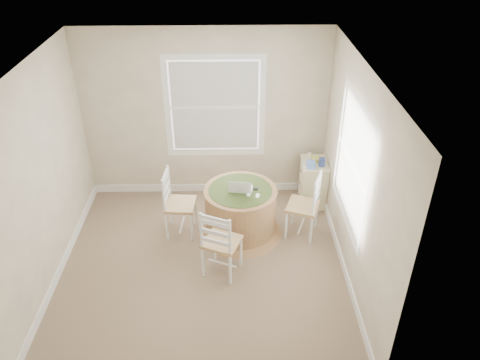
{
  "coord_description": "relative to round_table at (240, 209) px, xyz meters",
  "views": [
    {
      "loc": [
        0.38,
        -4.52,
        4.13
      ],
      "look_at": [
        0.49,
        0.45,
        1.03
      ],
      "focal_mm": 35.0,
      "sensor_mm": 36.0,
      "label": 1
    }
  ],
  "objects": [
    {
      "name": "chair_left",
      "position": [
        -0.82,
        0.02,
        0.09
      ],
      "size": [
        0.43,
        0.45,
        0.95
      ],
      "primitive_type": null,
      "rotation": [
        0.0,
        0.0,
        1.5
      ],
      "color": "white",
      "rests_on": "ground"
    },
    {
      "name": "box_blue",
      "position": [
        1.19,
        0.64,
        0.37
      ],
      "size": [
        0.08,
        0.08,
        0.12
      ],
      "primitive_type": "cube",
      "rotation": [
        0.0,
        0.0,
        -0.03
      ],
      "color": "#2F418D",
      "rests_on": "corner_chest"
    },
    {
      "name": "chair_right",
      "position": [
        0.85,
        -0.05,
        0.09
      ],
      "size": [
        0.52,
        0.53,
        0.95
      ],
      "primitive_type": null,
      "rotation": [
        0.0,
        0.0,
        -1.92
      ],
      "color": "white",
      "rests_on": "ground"
    },
    {
      "name": "laptop",
      "position": [
        0.0,
        -0.01,
        0.35
      ],
      "size": [
        0.34,
        0.31,
        0.22
      ],
      "rotation": [
        0.0,
        0.0,
        3.0
      ],
      "color": "white",
      "rests_on": "round_table"
    },
    {
      "name": "corner_chest",
      "position": [
        1.12,
        0.73,
        -0.04
      ],
      "size": [
        0.41,
        0.54,
        0.7
      ],
      "rotation": [
        0.0,
        0.0,
        -0.03
      ],
      "color": "beige",
      "rests_on": "ground"
    },
    {
      "name": "chair_near",
      "position": [
        -0.24,
        -0.79,
        0.09
      ],
      "size": [
        0.54,
        0.53,
        0.95
      ],
      "primitive_type": null,
      "rotation": [
        0.0,
        0.0,
        2.74
      ],
      "color": "white",
      "rests_on": "ground"
    },
    {
      "name": "mouse",
      "position": [
        0.1,
        -0.12,
        0.33
      ],
      "size": [
        0.07,
        0.1,
        0.03
      ],
      "primitive_type": "ellipsoid",
      "rotation": [
        0.0,
        0.0,
        -0.14
      ],
      "color": "white",
      "rests_on": "round_table"
    },
    {
      "name": "box_yellow",
      "position": [
        1.15,
        0.76,
        0.34
      ],
      "size": [
        0.15,
        0.1,
        0.06
      ],
      "primitive_type": "cube",
      "rotation": [
        0.0,
        0.0,
        -0.03
      ],
      "color": "#E7DF51",
      "rests_on": "corner_chest"
    },
    {
      "name": "phone",
      "position": [
        0.22,
        -0.15,
        0.32
      ],
      "size": [
        0.06,
        0.1,
        0.02
      ],
      "primitive_type": "cube",
      "rotation": [
        0.0,
        0.0,
        -0.14
      ],
      "color": "#B7BABF",
      "rests_on": "round_table"
    },
    {
      "name": "round_table",
      "position": [
        0.0,
        0.0,
        0.0
      ],
      "size": [
        1.17,
        1.17,
        0.71
      ],
      "rotation": [
        0.0,
        0.0,
        -0.14
      ],
      "color": "#A47649",
      "rests_on": "ground"
    },
    {
      "name": "tissue_box",
      "position": [
        1.04,
        0.6,
        0.36
      ],
      "size": [
        0.12,
        0.12,
        0.1
      ],
      "primitive_type": "cube",
      "rotation": [
        0.0,
        0.0,
        -0.03
      ],
      "color": "#638CE2",
      "rests_on": "corner_chest"
    },
    {
      "name": "room",
      "position": [
        -0.33,
        -0.55,
        0.91
      ],
      "size": [
        3.64,
        3.64,
        2.64
      ],
      "color": "#7F6550",
      "rests_on": "ground"
    },
    {
      "name": "cup_cream",
      "position": [
        1.06,
        0.84,
        0.36
      ],
      "size": [
        0.07,
        0.07,
        0.09
      ],
      "primitive_type": "cylinder",
      "color": "beige",
      "rests_on": "corner_chest"
    },
    {
      "name": "keys",
      "position": [
        0.21,
        0.0,
        0.32
      ],
      "size": [
        0.07,
        0.06,
        0.02
      ],
      "primitive_type": "cube",
      "rotation": [
        0.0,
        0.0,
        -0.14
      ],
      "color": "black",
      "rests_on": "round_table"
    }
  ]
}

